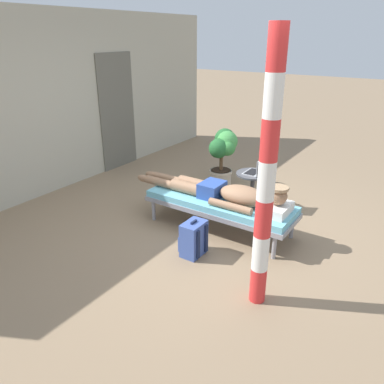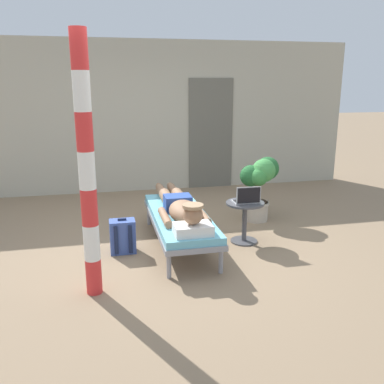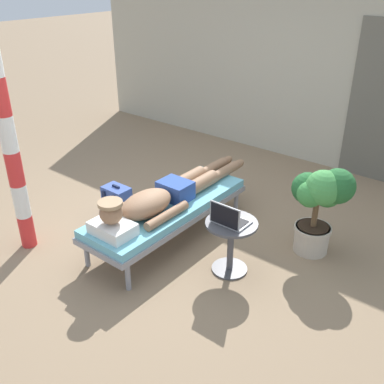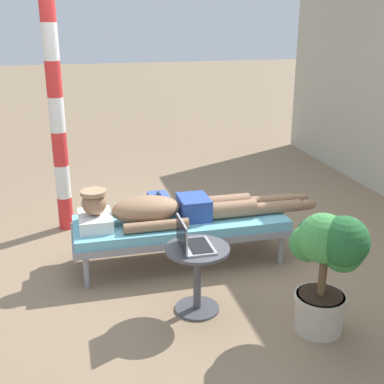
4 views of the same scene
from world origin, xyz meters
name	(u,v)px [view 4 (image 4 of 4)]	position (x,y,z in m)	size (l,w,h in m)	color
ground_plane	(184,257)	(0.00, 0.00, 0.00)	(40.00, 40.00, 0.00)	#8C7256
lounge_chair	(181,226)	(0.06, -0.04, 0.35)	(0.66, 1.92, 0.42)	gray
person_reclining	(172,209)	(0.06, -0.12, 0.52)	(0.53, 2.17, 0.33)	white
side_table	(197,268)	(0.89, -0.10, 0.36)	(0.48, 0.48, 0.52)	#4C4C51
laptop	(191,241)	(0.89, -0.15, 0.58)	(0.31, 0.24, 0.23)	#A5A8AD
backpack	(160,214)	(-0.64, -0.10, 0.20)	(0.30, 0.26, 0.42)	#3F59A5
potted_plant	(327,256)	(1.37, 0.67, 0.60)	(0.59, 0.49, 0.93)	#BFB29E
porch_post	(57,115)	(-0.97, -1.05, 1.21)	(0.15, 0.15, 2.42)	red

